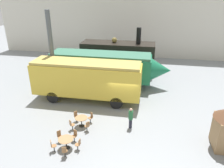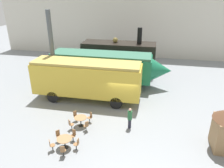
% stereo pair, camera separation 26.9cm
% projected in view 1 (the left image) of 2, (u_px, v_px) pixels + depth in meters
% --- Properties ---
extents(ground_plane, '(80.00, 80.00, 0.00)m').
position_uv_depth(ground_plane, '(124.00, 106.00, 19.78)').
color(ground_plane, gray).
extents(backdrop_wall, '(44.00, 0.15, 9.00)m').
position_uv_depth(backdrop_wall, '(139.00, 27.00, 32.06)').
color(backdrop_wall, beige).
rests_on(backdrop_wall, ground_plane).
extents(steam_locomotive, '(8.88, 2.78, 5.58)m').
position_uv_depth(steam_locomotive, '(118.00, 54.00, 26.91)').
color(steam_locomotive, black).
rests_on(steam_locomotive, ground_plane).
extents(streamlined_locomotive, '(12.75, 2.90, 3.49)m').
position_uv_depth(streamlined_locomotive, '(107.00, 66.00, 23.33)').
color(streamlined_locomotive, '#196B47').
rests_on(streamlined_locomotive, ground_plane).
extents(passenger_coach_vintage, '(9.90, 2.59, 3.77)m').
position_uv_depth(passenger_coach_vintage, '(87.00, 78.00, 19.95)').
color(passenger_coach_vintage, gold).
rests_on(passenger_coach_vintage, ground_plane).
extents(cafe_table_near, '(1.00, 1.00, 0.73)m').
position_uv_depth(cafe_table_near, '(66.00, 141.00, 14.30)').
color(cafe_table_near, black).
rests_on(cafe_table_near, ground_plane).
extents(cafe_table_mid, '(0.96, 0.96, 0.75)m').
position_uv_depth(cafe_table_mid, '(81.00, 119.00, 16.60)').
color(cafe_table_mid, black).
rests_on(cafe_table_mid, ground_plane).
extents(cafe_chair_0, '(0.36, 0.38, 0.87)m').
position_uv_depth(cafe_chair_0, '(64.00, 151.00, 13.54)').
color(cafe_chair_0, black).
rests_on(cafe_chair_0, ground_plane).
extents(cafe_chair_1, '(0.36, 0.36, 0.87)m').
position_uv_depth(cafe_chair_1, '(78.00, 144.00, 14.15)').
color(cafe_chair_1, black).
rests_on(cafe_chair_1, ground_plane).
extents(cafe_chair_2, '(0.38, 0.39, 0.87)m').
position_uv_depth(cafe_chair_2, '(75.00, 135.00, 15.02)').
color(cafe_chair_2, black).
rests_on(cafe_chair_2, ground_plane).
extents(cafe_chair_3, '(0.41, 0.40, 0.87)m').
position_uv_depth(cafe_chair_3, '(60.00, 136.00, 14.94)').
color(cafe_chair_3, black).
rests_on(cafe_chair_3, ground_plane).
extents(cafe_chair_4, '(0.40, 0.40, 0.87)m').
position_uv_depth(cafe_chair_4, '(53.00, 145.00, 14.03)').
color(cafe_chair_4, black).
rests_on(cafe_chair_4, ground_plane).
extents(cafe_chair_5, '(0.40, 0.40, 0.87)m').
position_uv_depth(cafe_chair_5, '(76.00, 116.00, 17.26)').
color(cafe_chair_5, black).
rests_on(cafe_chair_5, ground_plane).
extents(cafe_chair_6, '(0.40, 0.40, 0.87)m').
position_uv_depth(cafe_chair_6, '(71.00, 124.00, 16.17)').
color(cafe_chair_6, black).
rests_on(cafe_chair_6, ground_plane).
extents(cafe_chair_7, '(0.40, 0.40, 0.87)m').
position_uv_depth(cafe_chair_7, '(87.00, 126.00, 16.03)').
color(cafe_chair_7, black).
rests_on(cafe_chair_7, ground_plane).
extents(cafe_chair_8, '(0.40, 0.40, 0.87)m').
position_uv_depth(cafe_chair_8, '(91.00, 117.00, 17.12)').
color(cafe_chair_8, black).
rests_on(cafe_chair_8, ground_plane).
extents(visitor_person, '(0.34, 0.34, 1.70)m').
position_uv_depth(visitor_person, '(131.00, 117.00, 16.28)').
color(visitor_person, '#262633').
rests_on(visitor_person, ground_plane).
extents(support_pillar, '(0.44, 0.44, 8.00)m').
position_uv_depth(support_pillar, '(52.00, 53.00, 21.20)').
color(support_pillar, '#4C5156').
rests_on(support_pillar, ground_plane).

